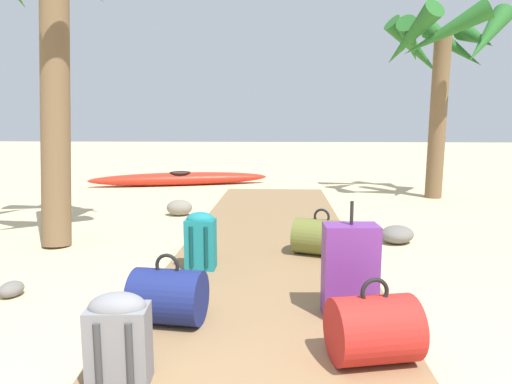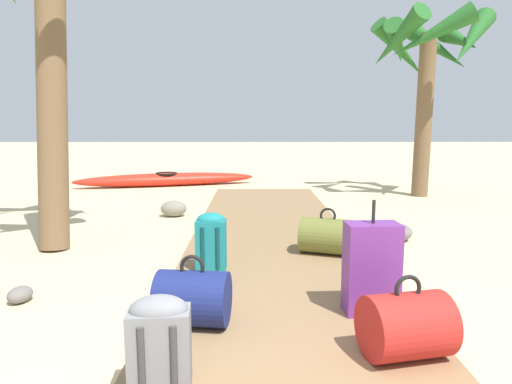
{
  "view_description": "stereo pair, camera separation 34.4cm",
  "coord_description": "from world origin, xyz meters",
  "px_view_note": "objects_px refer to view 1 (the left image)",
  "views": [
    {
      "loc": [
        0.12,
        -1.25,
        1.39
      ],
      "look_at": [
        -0.18,
        4.32,
        0.55
      ],
      "focal_mm": 32.02,
      "sensor_mm": 36.0,
      "label": 1
    },
    {
      "loc": [
        -0.23,
        -1.26,
        1.39
      ],
      "look_at": [
        -0.18,
        4.32,
        0.55
      ],
      "focal_mm": 32.02,
      "sensor_mm": 36.0,
      "label": 2
    }
  ],
  "objects_px": {
    "backpack_teal": "(201,239)",
    "duffel_bag_navy": "(168,296)",
    "duffel_bag_olive": "(321,237)",
    "palm_tree_far_right": "(442,55)",
    "suitcase_purple": "(350,270)",
    "backpack_grey": "(118,337)",
    "kayak": "(180,179)",
    "duffel_bag_red": "(373,329)"
  },
  "relations": [
    {
      "from": "backpack_grey",
      "to": "duffel_bag_red",
      "type": "relative_size",
      "value": 0.91
    },
    {
      "from": "backpack_grey",
      "to": "duffel_bag_olive",
      "type": "xyz_separation_m",
      "value": [
        1.22,
        2.38,
        -0.07
      ]
    },
    {
      "from": "suitcase_purple",
      "to": "duffel_bag_red",
      "type": "height_order",
      "value": "suitcase_purple"
    },
    {
      "from": "backpack_grey",
      "to": "duffel_bag_olive",
      "type": "bearing_deg",
      "value": 62.87
    },
    {
      "from": "duffel_bag_olive",
      "to": "kayak",
      "type": "distance_m",
      "value": 6.28
    },
    {
      "from": "backpack_teal",
      "to": "duffel_bag_navy",
      "type": "relative_size",
      "value": 1.04
    },
    {
      "from": "suitcase_purple",
      "to": "duffel_bag_olive",
      "type": "distance_m",
      "value": 1.46
    },
    {
      "from": "suitcase_purple",
      "to": "kayak",
      "type": "distance_m",
      "value": 7.65
    },
    {
      "from": "suitcase_purple",
      "to": "palm_tree_far_right",
      "type": "bearing_deg",
      "value": 66.81
    },
    {
      "from": "palm_tree_far_right",
      "to": "suitcase_purple",
      "type": "bearing_deg",
      "value": -113.19
    },
    {
      "from": "backpack_teal",
      "to": "duffel_bag_navy",
      "type": "xyz_separation_m",
      "value": [
        -0.02,
        -1.14,
        -0.09
      ]
    },
    {
      "from": "backpack_teal",
      "to": "duffel_bag_olive",
      "type": "xyz_separation_m",
      "value": [
        1.13,
        0.51,
        -0.09
      ]
    },
    {
      "from": "duffel_bag_navy",
      "to": "kayak",
      "type": "relative_size",
      "value": 0.13
    },
    {
      "from": "backpack_grey",
      "to": "duffel_bag_navy",
      "type": "distance_m",
      "value": 0.74
    },
    {
      "from": "suitcase_purple",
      "to": "duffel_bag_olive",
      "type": "xyz_separation_m",
      "value": [
        -0.07,
        1.45,
        -0.14
      ]
    },
    {
      "from": "palm_tree_far_right",
      "to": "kayak",
      "type": "xyz_separation_m",
      "value": [
        -5.16,
        1.52,
        -2.46
      ]
    },
    {
      "from": "duffel_bag_navy",
      "to": "palm_tree_far_right",
      "type": "distance_m",
      "value": 7.23
    },
    {
      "from": "palm_tree_far_right",
      "to": "backpack_teal",
      "type": "bearing_deg",
      "value": -127.67
    },
    {
      "from": "suitcase_purple",
      "to": "backpack_teal",
      "type": "relative_size",
      "value": 1.52
    },
    {
      "from": "suitcase_purple",
      "to": "duffel_bag_navy",
      "type": "bearing_deg",
      "value": -170.96
    },
    {
      "from": "duffel_bag_olive",
      "to": "palm_tree_far_right",
      "type": "distance_m",
      "value": 5.37
    },
    {
      "from": "backpack_teal",
      "to": "duffel_bag_olive",
      "type": "distance_m",
      "value": 1.24
    },
    {
      "from": "backpack_grey",
      "to": "palm_tree_far_right",
      "type": "distance_m",
      "value": 7.84
    },
    {
      "from": "suitcase_purple",
      "to": "duffel_bag_navy",
      "type": "relative_size",
      "value": 1.59
    },
    {
      "from": "backpack_teal",
      "to": "palm_tree_far_right",
      "type": "relative_size",
      "value": 0.15
    },
    {
      "from": "duffel_bag_red",
      "to": "palm_tree_far_right",
      "type": "height_order",
      "value": "palm_tree_far_right"
    },
    {
      "from": "duffel_bag_navy",
      "to": "palm_tree_far_right",
      "type": "relative_size",
      "value": 0.15
    },
    {
      "from": "backpack_teal",
      "to": "suitcase_purple",
      "type": "bearing_deg",
      "value": -38.36
    },
    {
      "from": "kayak",
      "to": "palm_tree_far_right",
      "type": "bearing_deg",
      "value": -16.43
    },
    {
      "from": "backpack_grey",
      "to": "kayak",
      "type": "relative_size",
      "value": 0.12
    },
    {
      "from": "duffel_bag_navy",
      "to": "backpack_teal",
      "type": "bearing_deg",
      "value": 89.14
    },
    {
      "from": "suitcase_purple",
      "to": "kayak",
      "type": "height_order",
      "value": "suitcase_purple"
    },
    {
      "from": "backpack_teal",
      "to": "backpack_grey",
      "type": "xyz_separation_m",
      "value": [
        -0.09,
        -1.87,
        -0.02
      ]
    },
    {
      "from": "backpack_grey",
      "to": "duffel_bag_red",
      "type": "distance_m",
      "value": 1.36
    },
    {
      "from": "suitcase_purple",
      "to": "palm_tree_far_right",
      "type": "height_order",
      "value": "palm_tree_far_right"
    },
    {
      "from": "palm_tree_far_right",
      "to": "duffel_bag_red",
      "type": "bearing_deg",
      "value": -110.77
    },
    {
      "from": "duffel_bag_red",
      "to": "duffel_bag_olive",
      "type": "relative_size",
      "value": 0.85
    },
    {
      "from": "backpack_grey",
      "to": "palm_tree_far_right",
      "type": "xyz_separation_m",
      "value": [
        3.69,
        6.53,
        2.27
      ]
    },
    {
      "from": "backpack_grey",
      "to": "duffel_bag_olive",
      "type": "relative_size",
      "value": 0.78
    },
    {
      "from": "suitcase_purple",
      "to": "kayak",
      "type": "bearing_deg",
      "value": 111.11
    },
    {
      "from": "kayak",
      "to": "backpack_teal",
      "type": "bearing_deg",
      "value": -75.87
    },
    {
      "from": "suitcase_purple",
      "to": "palm_tree_far_right",
      "type": "xyz_separation_m",
      "value": [
        2.4,
        5.61,
        2.21
      ]
    }
  ]
}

